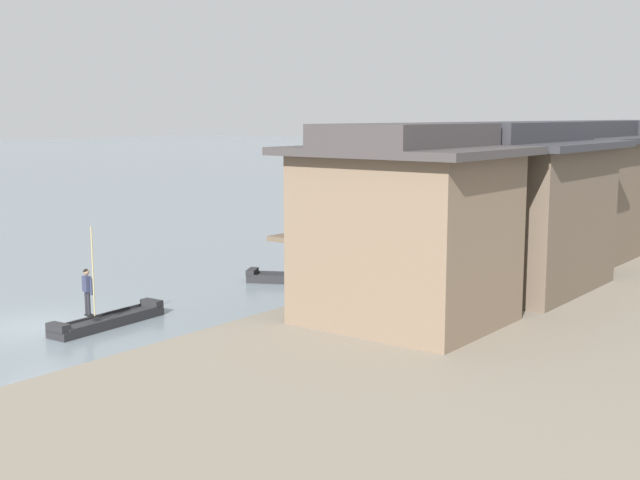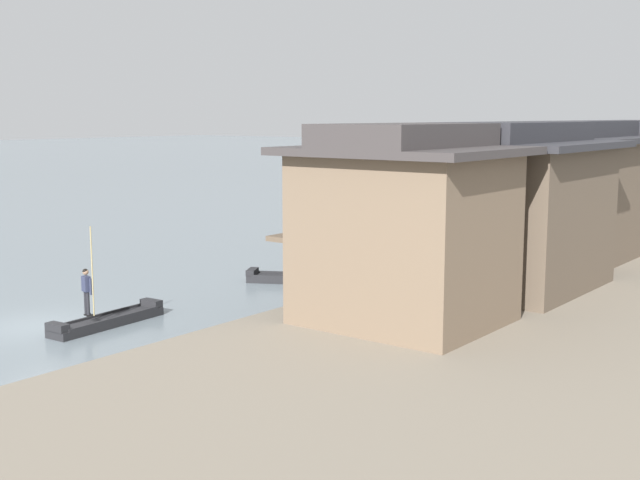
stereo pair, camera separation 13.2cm
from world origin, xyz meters
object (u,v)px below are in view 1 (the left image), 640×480
Objects in this scene: boat_foreground_poled at (108,321)px; boat_moored_nearest at (602,217)px; house_waterfront_tall at (574,191)px; house_waterfront_narrow at (636,181)px; house_waterfront_nearest at (406,226)px; boatman_person at (88,286)px; boat_moored_second at (314,277)px; house_waterfront_second at (508,207)px; boat_moored_third at (488,204)px; boat_moored_far at (554,231)px.

boat_foreground_poled is 39.26m from boat_moored_nearest.
boat_foreground_poled is 0.59× the size of house_waterfront_tall.
boat_moored_nearest is at bearing 115.10° from house_waterfront_narrow.
house_waterfront_narrow is at bearing 89.51° from house_waterfront_nearest.
house_waterfront_tall is at bearing 65.93° from boatman_person.
house_waterfront_nearest is at bearing -35.70° from boat_moored_second.
boatman_person is at bearing -84.67° from boat_foreground_poled.
house_waterfront_second is (9.43, 11.22, 3.59)m from boat_foreground_poled.
boat_foreground_poled is 10.81m from house_waterfront_nearest.
boatman_person is at bearing -127.82° from house_waterfront_second.
boat_foreground_poled is at bearing -95.37° from boat_moored_nearest.
house_waterfront_second reaches higher than boat_moored_third.
house_waterfront_nearest is (15.47, -37.46, 3.50)m from boat_moored_third.
house_waterfront_second is (15.61, -30.44, 3.48)m from boat_moored_third.
boat_moored_far is 27.39m from house_waterfront_nearest.
boatman_person is 10.73m from house_waterfront_nearest.
house_waterfront_narrow is at bearing 89.83° from house_waterfront_second.
boatman_person is 0.81× the size of boat_moored_far.
house_waterfront_tall is at bearing -93.57° from house_waterfront_narrow.
house_waterfront_nearest is 7.03m from house_waterfront_second.
boat_moored_third is at bearing 131.85° from boat_moored_far.
boat_foreground_poled is 0.82× the size of boat_moored_second.
boat_moored_third is at bearing 124.03° from house_waterfront_tall.
boat_moored_third is 0.55× the size of house_waterfront_tall.
boat_moored_second reaches higher than boat_moored_third.
boat_moored_third is at bearing 117.16° from house_waterfront_second.
boat_foreground_poled is 1.50× the size of boatman_person.
boat_moored_nearest is at bearing 101.68° from house_waterfront_second.
boatman_person is 0.43× the size of house_waterfront_narrow.
house_waterfront_narrow is (0.19, 22.51, -0.01)m from house_waterfront_nearest.
boat_moored_nearest is 29.13m from boat_moored_second.
boat_moored_third is (-6.18, 41.65, 0.11)m from boat_foreground_poled.
house_waterfront_nearest is (8.19, -5.88, 3.51)m from boat_moored_second.
boat_moored_far is at bearing 106.64° from house_waterfront_second.
boat_moored_far is 0.49× the size of house_waterfront_tall.
boat_moored_second reaches higher than boat_moored_nearest.
house_waterfront_nearest is at bearing -88.93° from house_waterfront_tall.
house_waterfront_second is 7.95m from house_waterfront_tall.
boat_moored_second is (1.10, 10.07, 0.09)m from boat_foreground_poled.
boat_moored_third is at bearing 136.32° from house_waterfront_narrow.
house_waterfront_narrow reaches higher than boat_moored_second.
boat_moored_second is 1.48× the size of boat_moored_far.
house_waterfront_second is (5.76, -27.88, 3.53)m from boat_moored_nearest.
house_waterfront_narrow is (0.05, 15.48, 0.01)m from house_waterfront_second.
boat_moored_nearest is at bearing -14.57° from boat_moored_third.
boatman_person reaches higher than boat_moored_nearest.
house_waterfront_narrow is (0.47, 7.54, 0.00)m from house_waterfront_tall.
boat_moored_nearest is 14.14m from house_waterfront_narrow.
boat_moored_nearest is at bearing 89.50° from boat_moored_far.
boatman_person is 11.03m from boat_moored_second.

